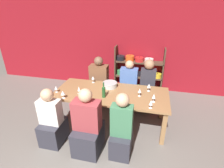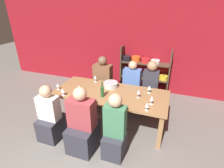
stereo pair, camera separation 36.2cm
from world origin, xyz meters
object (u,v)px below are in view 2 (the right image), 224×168
object	(u,v)px
shelf_unit	(143,74)
person_far_b	(103,85)
wine_glass_empty_a	(58,85)
person_far_c	(131,90)
person_near_a	(51,119)
wine_glass_empty_b	(95,77)
wine_glass_red_c	(149,88)
mixing_bowl	(111,84)
wine_bottle_green	(102,91)
wine_glass_white_c	(79,87)
wine_glass_red_b	(152,99)
wine_glass_red_a	(63,90)
dining_table	(110,96)
wine_glass_white_b	(147,105)
person_far_a	(150,92)
person_near_c	(83,127)
person_near_b	(115,133)
wine_glass_white_a	(139,92)

from	to	relation	value
shelf_unit	person_far_b	distance (m)	1.23
wine_glass_empty_a	person_far_c	distance (m)	1.78
person_near_a	person_far_b	world-z (taller)	person_far_b
wine_glass_empty_b	person_near_a	world-z (taller)	person_near_a
wine_glass_red_c	wine_glass_empty_b	size ratio (longest dim) A/B	1.05
mixing_bowl	wine_glass_empty_a	size ratio (longest dim) A/B	2.28
wine_bottle_green	wine_glass_empty_b	size ratio (longest dim) A/B	2.02
shelf_unit	wine_glass_white_c	distance (m)	2.14
wine_glass_empty_b	person_far_c	world-z (taller)	person_far_c
wine_bottle_green	wine_glass_red_b	size ratio (longest dim) A/B	1.81
wine_glass_red_a	person_far_c	bearing A→B (deg)	49.28
dining_table	wine_glass_empty_a	distance (m)	1.14
wine_glass_white_b	person_far_c	size ratio (longest dim) A/B	0.13
wine_glass_red_a	person_far_a	world-z (taller)	person_far_a
wine_glass_white_c	wine_glass_empty_b	world-z (taller)	wine_glass_white_c
person_far_a	person_near_a	bearing A→B (deg)	43.97
shelf_unit	mixing_bowl	xyz separation A→B (m)	(-0.45, -1.44, 0.25)
wine_glass_red_b	person_near_c	world-z (taller)	person_near_c
wine_bottle_green	person_near_c	xyz separation A→B (m)	(-0.11, -0.64, -0.43)
shelf_unit	wine_glass_white_b	distance (m)	2.16
wine_glass_red_b	wine_glass_white_c	xyz separation A→B (m)	(-1.48, -0.01, -0.01)
dining_table	wine_glass_red_c	bearing A→B (deg)	18.31
wine_glass_red_b	person_far_c	xyz separation A→B (m)	(-0.61, 1.02, -0.43)
person_near_b	person_far_b	bearing A→B (deg)	118.30
wine_glass_white_a	dining_table	bearing A→B (deg)	178.73
wine_glass_white_a	person_far_b	size ratio (longest dim) A/B	0.13
wine_glass_red_a	person_near_b	xyz separation A→B (m)	(1.22, -0.38, -0.40)
person_near_a	person_far_b	xyz separation A→B (m)	(0.41, 1.64, 0.03)
shelf_unit	wine_glass_white_a	world-z (taller)	shelf_unit
mixing_bowl	wine_glass_white_b	bearing A→B (deg)	-36.03
wine_glass_white_c	person_near_a	size ratio (longest dim) A/B	0.14
wine_glass_white_a	person_near_b	distance (m)	0.92
shelf_unit	wine_glass_red_a	bearing A→B (deg)	-119.85
mixing_bowl	wine_bottle_green	size ratio (longest dim) A/B	1.00
wine_glass_red_c	wine_glass_white_a	bearing A→B (deg)	-122.84
wine_glass_white_c	wine_glass_red_b	bearing A→B (deg)	0.38
person_near_a	person_far_a	bearing A→B (deg)	43.97
person_near_b	wine_glass_white_a	bearing A→B (deg)	75.52
dining_table	wine_glass_white_b	distance (m)	0.93
wine_bottle_green	wine_glass_white_c	xyz separation A→B (m)	(-0.53, 0.03, -0.02)
wine_glass_white_b	wine_glass_red_b	distance (m)	0.23
person_near_b	person_far_b	size ratio (longest dim) A/B	0.97
wine_glass_red_b	wine_glass_empty_a	bearing A→B (deg)	-178.24
wine_glass_red_c	wine_glass_white_c	bearing A→B (deg)	-162.35
wine_glass_red_c	person_near_a	world-z (taller)	person_near_a
wine_glass_white_c	person_near_a	xyz separation A→B (m)	(-0.30, -0.62, -0.43)
shelf_unit	person_far_a	bearing A→B (deg)	-69.67
wine_glass_red_a	wine_glass_red_c	xyz separation A→B (m)	(1.60, 0.68, 0.01)
wine_glass_white_c	person_far_b	xyz separation A→B (m)	(0.11, 1.02, -0.40)
wine_glass_empty_a	wine_glass_empty_b	distance (m)	0.85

